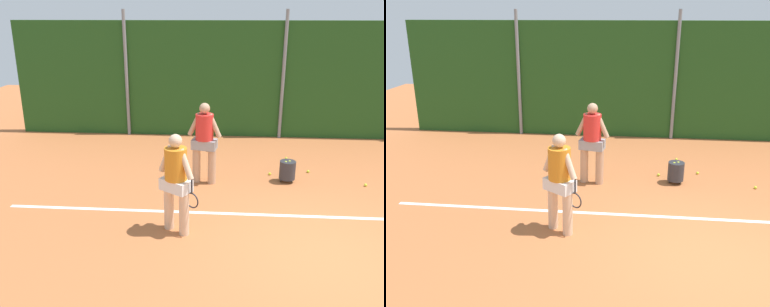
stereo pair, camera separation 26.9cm
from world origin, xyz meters
The scene contains 13 objects.
ground_plane centered at (0.00, 1.98, 0.00)m, with size 26.36×26.36×0.00m, color #B76638.
hedge_fence_backdrop centered at (0.00, 6.71, 1.73)m, with size 16.27×0.25×3.45m, color #23511E.
fence_post_left centered at (-4.69, 6.54, 1.88)m, with size 0.10×0.10×3.76m, color gray.
fence_post_center centered at (0.00, 6.54, 1.88)m, with size 0.10×0.10×3.76m, color gray.
court_baseline_paint centered at (0.00, 1.34, 0.00)m, with size 11.89×0.10×0.01m, color white.
player_foreground_near centered at (-2.52, 0.62, 1.00)m, with size 0.73×0.55×1.79m.
player_midcourt centered at (-2.14, 2.85, 1.03)m, with size 0.76×0.42×1.84m.
ball_hopper centered at (-0.26, 3.02, 0.29)m, with size 0.36×0.36×0.51m.
tennis_ball_0 centered at (-0.06, 4.54, 0.03)m, with size 0.07×0.07×0.07m, color #CCDB33.
tennis_ball_1 centered at (1.47, 2.89, 0.03)m, with size 0.07×0.07×0.07m, color #CCDB33.
tennis_ball_3 centered at (-0.60, 3.40, 0.03)m, with size 0.07×0.07×0.07m, color #CCDB33.
tennis_ball_4 centered at (0.34, 3.62, 0.03)m, with size 0.07×0.07×0.07m, color #CCDB33.
tennis_ball_5 centered at (-2.14, 5.02, 0.03)m, with size 0.07×0.07×0.07m, color #CCDB33.
Camera 1 is at (-1.76, -5.79, 3.70)m, focal length 38.39 mm.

